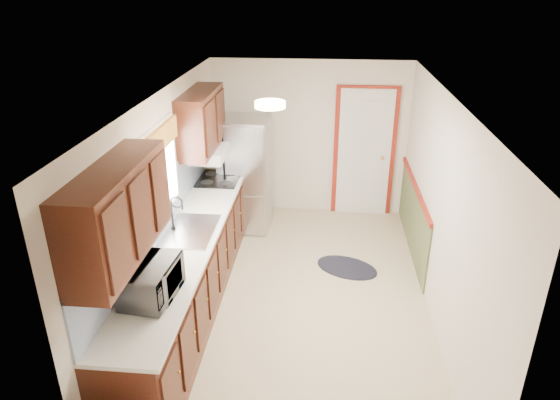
# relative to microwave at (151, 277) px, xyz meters

# --- Properties ---
(room_shell) EXTENTS (3.20, 5.20, 2.52)m
(room_shell) POSITION_rel_microwave_xyz_m (1.20, 1.44, 0.06)
(room_shell) COLOR #C8B38D
(room_shell) RESTS_ON ground
(kitchen_run) EXTENTS (0.63, 4.00, 2.20)m
(kitchen_run) POSITION_rel_microwave_xyz_m (-0.04, 1.15, -0.33)
(kitchen_run) COLOR #38160C
(kitchen_run) RESTS_ON ground
(back_wall_trim) EXTENTS (1.12, 2.30, 2.08)m
(back_wall_trim) POSITION_rel_microwave_xyz_m (2.19, 3.65, -0.25)
(back_wall_trim) COLOR maroon
(back_wall_trim) RESTS_ON ground
(ceiling_fixture) EXTENTS (0.30, 0.30, 0.06)m
(ceiling_fixture) POSITION_rel_microwave_xyz_m (0.90, 1.24, 1.22)
(ceiling_fixture) COLOR #FFD88C
(ceiling_fixture) RESTS_ON room_shell
(microwave) EXTENTS (0.37, 0.61, 0.40)m
(microwave) POSITION_rel_microwave_xyz_m (0.00, 0.00, 0.00)
(microwave) COLOR white
(microwave) RESTS_ON kitchen_run
(refrigerator) EXTENTS (0.72, 0.72, 1.69)m
(refrigerator) POSITION_rel_microwave_xyz_m (0.30, 3.25, -0.29)
(refrigerator) COLOR #B7B7BC
(refrigerator) RESTS_ON ground
(rug) EXTENTS (0.96, 0.82, 0.01)m
(rug) POSITION_rel_microwave_xyz_m (1.79, 2.16, -1.13)
(rug) COLOR black
(rug) RESTS_ON ground
(cooktop) EXTENTS (0.55, 0.65, 0.02)m
(cooktop) POSITION_rel_microwave_xyz_m (0.01, 2.77, -0.19)
(cooktop) COLOR black
(cooktop) RESTS_ON kitchen_run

